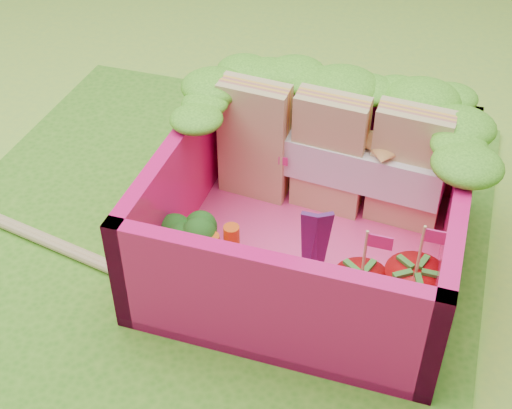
{
  "coord_description": "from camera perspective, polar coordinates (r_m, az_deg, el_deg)",
  "views": [
    {
      "loc": [
        1.01,
        -2.44,
        2.31
      ],
      "look_at": [
        0.25,
        -0.07,
        0.28
      ],
      "focal_mm": 50.0,
      "sensor_mm": 36.0,
      "label": 1
    }
  ],
  "objects": [
    {
      "name": "strawberry_right",
      "position": [
        2.97,
        12.37,
        -6.92
      ],
      "size": [
        0.25,
        0.25,
        0.49
      ],
      "color": "red",
      "rests_on": "bento_floor"
    },
    {
      "name": "bento_box",
      "position": [
        3.15,
        4.33,
        -0.53
      ],
      "size": [
        1.3,
        1.3,
        0.55
      ],
      "color": "#ED136D",
      "rests_on": "placemat"
    },
    {
      "name": "carrot_sticks",
      "position": [
        3.08,
        -2.68,
        -3.91
      ],
      "size": [
        0.14,
        0.13,
        0.26
      ],
      "color": "#DC4F12",
      "rests_on": "bento_floor"
    },
    {
      "name": "placemat",
      "position": [
        3.5,
        -3.53,
        -1.87
      ],
      "size": [
        2.6,
        2.6,
        0.03
      ],
      "primitive_type": "cube",
      "color": "#479321",
      "rests_on": "ground"
    },
    {
      "name": "snap_peas",
      "position": [
        3.1,
        12.3,
        -7.33
      ],
      "size": [
        0.31,
        0.49,
        0.05
      ],
      "color": "#53B137",
      "rests_on": "bento_floor"
    },
    {
      "name": "lettuce_ruffle",
      "position": [
        3.33,
        6.64,
        8.81
      ],
      "size": [
        1.43,
        0.77,
        0.11
      ],
      "color": "#2F8317",
      "rests_on": "bento_box"
    },
    {
      "name": "purple_wedges",
      "position": [
        3.05,
        4.74,
        -3.0
      ],
      "size": [
        0.11,
        0.05,
        0.38
      ],
      "color": "#4C1855",
      "rests_on": "bento_floor"
    },
    {
      "name": "bento_floor",
      "position": [
        3.31,
        4.12,
        -3.85
      ],
      "size": [
        1.3,
        1.3,
        0.05
      ],
      "primitive_type": "cube",
      "color": "#F23D85",
      "rests_on": "placemat"
    },
    {
      "name": "ground",
      "position": [
        3.51,
        -3.52,
        -2.05
      ],
      "size": [
        14.0,
        14.0,
        0.0
      ],
      "primitive_type": "plane",
      "color": "#AEDA3D",
      "rests_on": "ground"
    },
    {
      "name": "chopsticks",
      "position": [
        3.63,
        -18.6,
        -1.77
      ],
      "size": [
        2.29,
        0.49,
        0.04
      ],
      "color": "tan",
      "rests_on": "placemat"
    },
    {
      "name": "strawberry_left",
      "position": [
        2.94,
        8.26,
        -7.2
      ],
      "size": [
        0.23,
        0.23,
        0.47
      ],
      "color": "red",
      "rests_on": "bento_floor"
    },
    {
      "name": "sandwich_stack",
      "position": [
        3.38,
        5.96,
        3.99
      ],
      "size": [
        1.1,
        0.27,
        0.6
      ],
      "color": "tan",
      "rests_on": "bento_floor"
    },
    {
      "name": "broccoli",
      "position": [
        3.08,
        -5.39,
        -2.86
      ],
      "size": [
        0.32,
        0.32,
        0.25
      ],
      "color": "#5F8B43",
      "rests_on": "bento_floor"
    }
  ]
}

